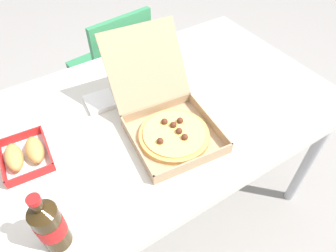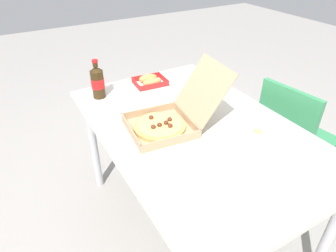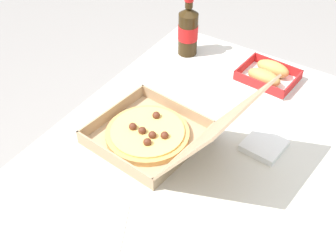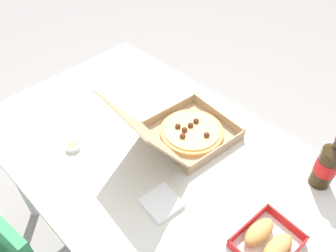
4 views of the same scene
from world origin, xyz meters
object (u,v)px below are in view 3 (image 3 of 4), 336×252
at_px(pizza_box_open, 158,133).
at_px(paper_menu, 92,234).
at_px(cola_bottle, 188,31).
at_px(napkin_pile, 264,145).
at_px(bread_side_box, 268,74).

height_order(pizza_box_open, paper_menu, pizza_box_open).
xyz_separation_m(pizza_box_open, paper_menu, (0.35, 0.04, -0.04)).
bearing_deg(cola_bottle, pizza_box_open, 21.02).
distance_m(pizza_box_open, napkin_pile, 0.31).
distance_m(pizza_box_open, cola_bottle, 0.51).
bearing_deg(napkin_pile, cola_bottle, -125.54).
distance_m(cola_bottle, paper_menu, 0.85).
xyz_separation_m(cola_bottle, paper_menu, (0.82, 0.22, -0.09)).
distance_m(bread_side_box, paper_menu, 0.82).
xyz_separation_m(paper_menu, napkin_pile, (-0.50, 0.23, 0.01)).
bearing_deg(bread_side_box, cola_bottle, -90.33).
relative_size(cola_bottle, napkin_pile, 2.04).
relative_size(pizza_box_open, paper_menu, 2.33).
bearing_deg(napkin_pile, bread_side_box, -158.88).
relative_size(pizza_box_open, bread_side_box, 2.43).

